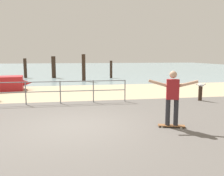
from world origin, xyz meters
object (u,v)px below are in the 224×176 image
Objects in this scene: skateboard at (171,126)px; bollard_short at (200,94)px; skateboarder at (172,95)px; seagull at (201,85)px.

bollard_short is (3.14, 3.78, 0.28)m from skateboard.
skateboard is 0.95m from skateboarder.
skateboard is at bearing -14.04° from skateboarder.
skateboarder is (-0.00, 0.00, 0.95)m from skateboard.
bollard_short reaches higher than skateboard.
bollard_short is 1.69× the size of seagull.
bollard_short is at bearing 50.32° from skateboarder.
seagull is (3.15, 3.77, 0.71)m from skateboard.
seagull reaches higher than bollard_short.
skateboard is 1.17× the size of bollard_short.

